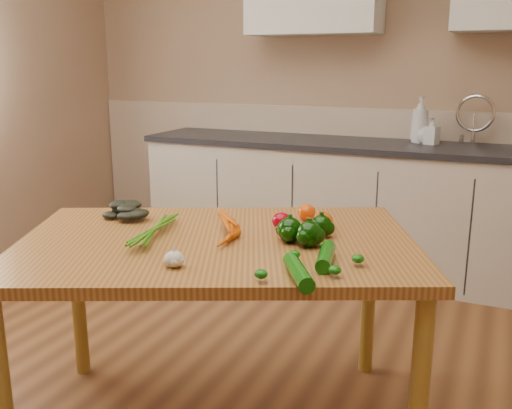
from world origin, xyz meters
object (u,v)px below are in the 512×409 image
object	(u,v)px
soap_bottle_b	(432,131)
carrot_bunch	(204,227)
soap_bottle_c	(425,132)
tomato_b	(307,212)
pepper_b	(321,226)
pepper_a	(290,230)
zucchini_a	(326,256)
garlic_bulb	(174,259)
table	(217,261)
soap_bottle_a	(420,120)
leafy_greens	(125,207)
zucchini_b	(298,272)
tomato_a	(281,221)
pepper_c	(309,234)
tomato_c	(323,221)

from	to	relation	value
soap_bottle_b	carrot_bunch	bearing A→B (deg)	-85.19
soap_bottle_c	tomato_b	xyz separation A→B (m)	(-0.23, -1.69, -0.16)
soap_bottle_c	pepper_b	size ratio (longest dim) A/B	1.84
pepper_a	zucchini_a	xyz separation A→B (m)	(0.19, -0.17, -0.02)
soap_bottle_b	garlic_bulb	bearing A→B (deg)	-81.50
carrot_bunch	garlic_bulb	xyz separation A→B (m)	(0.07, -0.33, -0.01)
table	soap_bottle_c	xyz separation A→B (m)	(0.45, 2.07, 0.28)
soap_bottle_a	garlic_bulb	distance (m)	2.45
leafy_greens	garlic_bulb	world-z (taller)	leafy_greens
tomato_b	zucchini_a	xyz separation A→B (m)	(0.23, -0.47, -0.01)
table	pepper_a	distance (m)	0.30
leafy_greens	pepper_a	size ratio (longest dim) A/B	2.29
carrot_bunch	pepper_a	size ratio (longest dim) A/B	2.98
zucchini_a	zucchini_b	size ratio (longest dim) A/B	0.91
leafy_greens	tomato_b	world-z (taller)	leafy_greens
soap_bottle_c	soap_bottle_b	bearing A→B (deg)	111.38
soap_bottle_a	tomato_a	world-z (taller)	soap_bottle_a
soap_bottle_b	pepper_b	xyz separation A→B (m)	(-0.16, -1.84, -0.16)
carrot_bunch	tomato_b	xyz separation A→B (m)	(0.28, 0.37, -0.00)
zucchini_a	pepper_a	bearing A→B (deg)	137.92
soap_bottle_a	pepper_a	xyz separation A→B (m)	(-0.16, -2.01, -0.22)
table	pepper_b	distance (m)	0.41
zucchini_b	soap_bottle_a	bearing A→B (deg)	89.97
pepper_a	tomato_a	bearing A→B (deg)	122.06
table	tomato_b	xyz separation A→B (m)	(0.22, 0.38, 0.12)
zucchini_b	pepper_c	bearing A→B (deg)	102.95
tomato_c	soap_bottle_a	bearing A→B (deg)	87.19
soap_bottle_c	tomato_a	size ratio (longest dim) A/B	2.09
soap_bottle_a	leafy_greens	xyz separation A→B (m)	(-0.89, -2.00, -0.22)
tomato_c	zucchini_a	world-z (taller)	tomato_c
zucchini_a	tomato_c	bearing A→B (deg)	108.62
tomato_c	tomato_b	bearing A→B (deg)	134.08
tomato_a	zucchini_a	world-z (taller)	tomato_a
zucchini_a	tomato_a	bearing A→B (deg)	131.69
carrot_bunch	pepper_c	distance (m)	0.40
carrot_bunch	pepper_c	size ratio (longest dim) A/B	2.95
soap_bottle_b	pepper_c	xyz separation A→B (m)	(-0.16, -1.97, -0.16)
carrot_bunch	zucchini_b	world-z (taller)	carrot_bunch
soap_bottle_a	garlic_bulb	world-z (taller)	soap_bottle_a
soap_bottle_b	carrot_bunch	xyz separation A→B (m)	(-0.56, -2.02, -0.17)
leafy_greens	tomato_a	world-z (taller)	leafy_greens
zucchini_a	zucchini_b	bearing A→B (deg)	-101.38
carrot_bunch	zucchini_a	size ratio (longest dim) A/B	1.31
table	tomato_c	xyz separation A→B (m)	(0.33, 0.27, 0.12)
pepper_a	tomato_b	distance (m)	0.30
pepper_a	zucchini_b	world-z (taller)	pepper_a
leafy_greens	pepper_c	size ratio (longest dim) A/B	2.27
table	zucchini_a	size ratio (longest dim) A/B	8.31
soap_bottle_a	pepper_a	bearing A→B (deg)	101.54
pepper_c	zucchini_b	xyz separation A→B (m)	(0.07, -0.32, -0.02)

